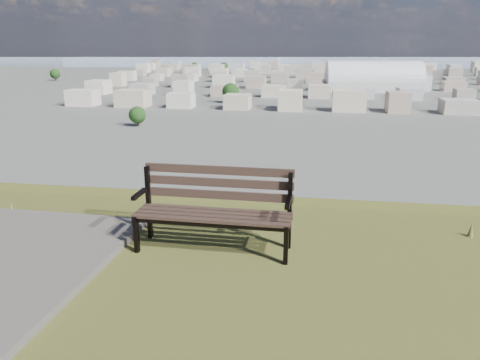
# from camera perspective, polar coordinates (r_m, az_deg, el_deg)

# --- Properties ---
(park_bench) EXTENTS (1.85, 0.62, 0.96)m
(park_bench) POSITION_cam_1_polar(r_m,az_deg,el_deg) (5.55, -3.09, -3.01)
(park_bench) COLOR #3E2D23
(park_bench) RESTS_ON hilltop_mesa
(arena) EXTENTS (57.24, 28.71, 23.30)m
(arena) POSITION_cam_1_polar(r_m,az_deg,el_deg) (296.48, 15.86, 11.43)
(arena) COLOR silver
(arena) RESTS_ON ground
(city_blocks) EXTENTS (395.00, 361.00, 7.00)m
(city_blocks) POSITION_cam_1_polar(r_m,az_deg,el_deg) (397.91, 9.30, 12.62)
(city_blocks) COLOR silver
(city_blocks) RESTS_ON ground
(city_trees) EXTENTS (406.52, 387.20, 9.98)m
(city_trees) POSITION_cam_1_polar(r_m,az_deg,el_deg) (323.64, 4.47, 12.22)
(city_trees) COLOR #35271A
(city_trees) RESTS_ON ground
(bay_water) EXTENTS (2400.00, 700.00, 0.12)m
(bay_water) POSITION_cam_1_polar(r_m,az_deg,el_deg) (903.16, 9.41, 14.32)
(bay_water) COLOR #89A1AF
(bay_water) RESTS_ON ground
(far_hills) EXTENTS (2050.00, 340.00, 60.00)m
(far_hills) POSITION_cam_1_polar(r_m,az_deg,el_deg) (1407.01, 6.91, 16.08)
(far_hills) COLOR #9298B5
(far_hills) RESTS_ON ground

